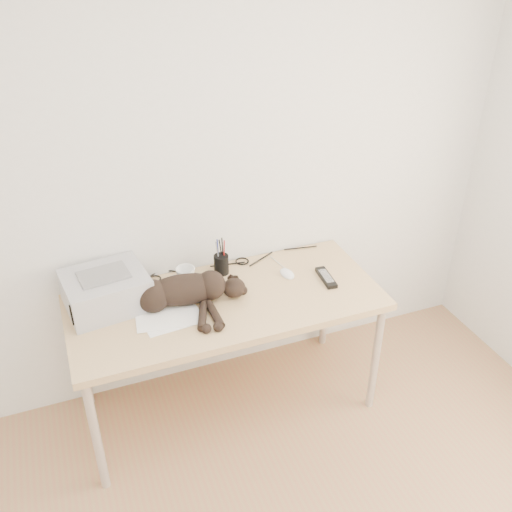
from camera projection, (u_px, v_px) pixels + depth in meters
name	position (u px, v px, depth m)	size (l,w,h in m)	color
wall_back	(201.00, 172.00, 2.91)	(3.50, 3.50, 0.00)	white
desk	(222.00, 311.00, 3.06)	(1.60, 0.70, 0.74)	tan
printer	(106.00, 290.00, 2.83)	(0.43, 0.38, 0.19)	#A9A9AE
papers	(169.00, 317.00, 2.79)	(0.33, 0.25, 0.01)	white
cat	(180.00, 292.00, 2.84)	(0.74, 0.39, 0.17)	black
mug	(186.00, 276.00, 3.02)	(0.10, 0.10, 0.10)	white
pen_cup	(221.00, 264.00, 3.10)	(0.08, 0.08, 0.21)	black
remote_grey	(179.00, 285.00, 3.02)	(0.05, 0.17, 0.02)	gray
remote_black	(326.00, 278.00, 3.07)	(0.05, 0.19, 0.02)	black
mouse	(287.00, 272.00, 3.11)	(0.07, 0.11, 0.04)	white
cable_tangle	(208.00, 268.00, 3.16)	(1.36, 0.08, 0.01)	black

